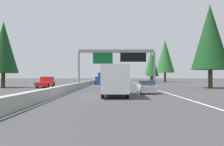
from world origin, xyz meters
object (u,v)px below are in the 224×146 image
at_px(bus_mid_left, 103,77).
at_px(conifer_right_mid, 152,65).
at_px(pickup_far_center, 99,80).
at_px(conifer_left_near, 3,47).
at_px(minivan_mid_right, 106,78).
at_px(conifer_right_far, 165,56).
at_px(oncoming_near, 46,82).
at_px(sedan_far_right, 113,79).
at_px(sign_gantry_overhead, 118,57).
at_px(conifer_right_distant, 151,63).
at_px(sedan_mid_center, 104,80).
at_px(sedan_far_left, 147,87).
at_px(box_truck_near_center, 115,80).
at_px(conifer_right_near, 210,37).

height_order(bus_mid_left, conifer_right_mid, conifer_right_mid).
distance_m(pickup_far_center, conifer_left_near, 23.98).
bearing_deg(minivan_mid_right, conifer_right_far, -148.67).
relative_size(oncoming_near, conifer_right_mid, 0.65).
distance_m(conifer_right_mid, conifer_right_far, 13.13).
relative_size(sedan_far_right, oncoming_near, 0.79).
bearing_deg(conifer_left_near, pickup_far_center, -41.75).
bearing_deg(sign_gantry_overhead, conifer_right_distant, -13.37).
relative_size(sign_gantry_overhead, bus_mid_left, 1.10).
relative_size(pickup_far_center, sedan_mid_center, 1.27).
height_order(sedan_far_left, conifer_right_far, conifer_right_far).
bearing_deg(box_truck_near_center, conifer_right_distant, -11.39).
xyz_separation_m(conifer_right_mid, conifer_left_near, (-30.96, 30.68, 1.65)).
height_order(sign_gantry_overhead, conifer_right_near, conifer_right_near).
distance_m(minivan_mid_right, sedan_mid_center, 27.15).
bearing_deg(oncoming_near, conifer_right_mid, 142.24).
xyz_separation_m(sedan_mid_center, conifer_right_mid, (-19.12, -15.37, 4.56)).
distance_m(bus_mid_left, conifer_right_mid, 18.31).
distance_m(sedan_far_left, conifer_right_near, 18.69).
height_order(sedan_far_left, minivan_mid_right, minivan_mid_right).
height_order(minivan_mid_right, oncoming_near, oncoming_near).
height_order(oncoming_near, conifer_right_far, conifer_right_far).
bearing_deg(sedan_far_right, conifer_right_near, -167.77).
relative_size(sign_gantry_overhead, box_truck_near_center, 1.49).
height_order(pickup_far_center, sedan_mid_center, pickup_far_center).
distance_m(oncoming_near, conifer_right_near, 28.67).
bearing_deg(conifer_right_far, conifer_left_near, 138.68).
distance_m(conifer_right_near, conifer_left_near, 34.86).
distance_m(box_truck_near_center, pickup_far_center, 34.89).
relative_size(sign_gantry_overhead, oncoming_near, 2.26).
relative_size(sedan_far_right, conifer_right_mid, 0.51).
xyz_separation_m(sedan_far_left, oncoming_near, (14.23, 15.46, 0.23)).
relative_size(sign_gantry_overhead, conifer_left_near, 1.12).
distance_m(sign_gantry_overhead, conifer_right_far, 47.41).
height_order(pickup_far_center, conifer_right_near, conifer_right_near).
bearing_deg(minivan_mid_right, sign_gantry_overhead, -176.99).
distance_m(box_truck_near_center, sedan_mid_center, 67.56).
bearing_deg(conifer_left_near, bus_mid_left, -20.84).
relative_size(sign_gantry_overhead, conifer_right_distant, 0.97).
bearing_deg(conifer_right_far, conifer_right_near, 177.26).
bearing_deg(bus_mid_left, oncoming_near, 168.39).
bearing_deg(bus_mid_left, sedan_far_left, -172.29).
bearing_deg(bus_mid_left, conifer_left_near, 159.16).
distance_m(minivan_mid_right, conifer_right_mid, 48.92).
relative_size(bus_mid_left, conifer_right_distant, 0.88).
bearing_deg(sedan_mid_center, oncoming_near, 170.67).
bearing_deg(conifer_left_near, minivan_mid_right, -11.27).
bearing_deg(oncoming_near, conifer_left_near, -84.93).
distance_m(conifer_right_far, conifer_right_distant, 25.37).
distance_m(sedan_far_right, conifer_right_far, 34.98).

